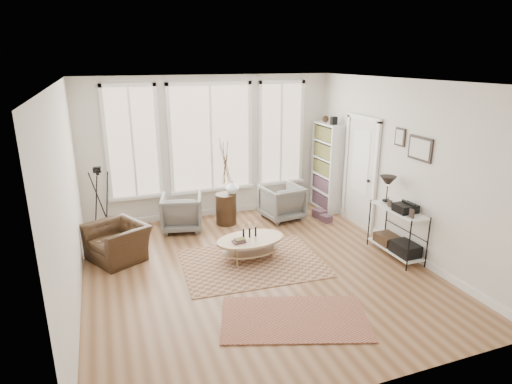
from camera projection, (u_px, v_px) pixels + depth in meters
name	position (u px, v px, depth m)	size (l,w,h in m)	color
room	(258.00, 183.00, 6.37)	(5.50, 5.54, 2.90)	#8E6545
bay_window	(211.00, 140.00, 8.71)	(4.14, 0.12, 2.24)	#D9B189
door	(361.00, 170.00, 8.30)	(0.09, 1.06, 2.22)	silver
bookcase	(327.00, 167.00, 9.27)	(0.31, 0.85, 2.06)	white
low_shelf	(397.00, 227.00, 7.13)	(0.38, 1.08, 1.30)	white
wall_art	(415.00, 146.00, 6.81)	(0.04, 0.88, 0.44)	black
rug_main	(252.00, 263.00, 7.00)	(2.24, 1.68, 0.01)	brown
rug_runner	(294.00, 318.00, 5.49)	(1.87, 1.04, 0.01)	maroon
coffee_table	(250.00, 243.00, 7.07)	(1.22, 0.84, 0.53)	tan
armchair_left	(182.00, 212.00, 8.28)	(0.75, 0.77, 0.70)	slate
armchair_right	(282.00, 202.00, 8.85)	(0.76, 0.78, 0.71)	slate
side_table	(226.00, 184.00, 8.43)	(0.42, 0.42, 1.74)	#372517
vase	(232.00, 187.00, 8.49)	(0.26, 0.26, 0.27)	silver
accent_chair	(118.00, 242.00, 7.08)	(0.81, 0.92, 0.60)	#372517
tripod_camera	(101.00, 207.00, 7.74)	(0.48, 0.48, 1.37)	black
book_stack_near	(320.00, 214.00, 8.99)	(0.20, 0.26, 0.17)	maroon
book_stack_far	(326.00, 219.00, 8.74)	(0.17, 0.22, 0.14)	maroon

